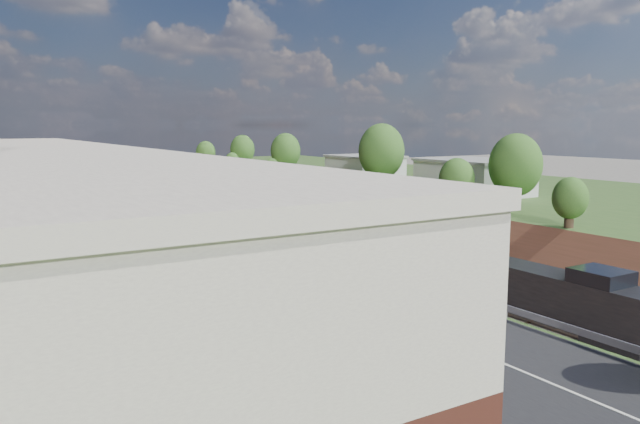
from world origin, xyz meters
TOP-DOWN VIEW (x-y plane):
  - platform_right at (33.00, 60.00)m, footprint 44.00×180.00m
  - embankment_left at (-11.00, 60.00)m, footprint 10.00×180.00m
  - embankment_right at (11.00, 60.00)m, footprint 10.00×180.00m
  - rail_left_track at (-2.60, 60.00)m, footprint 1.58×180.00m
  - rail_right_track at (2.60, 60.00)m, footprint 1.58×180.00m
  - road at (-15.50, 60.00)m, footprint 8.00×180.00m
  - guardrail at (-11.40, 59.80)m, footprint 0.10×171.00m
  - commercial_building at (-28.00, 38.00)m, footprint 14.30×62.30m
  - overpass at (0.00, 122.00)m, footprint 24.50×8.30m
  - white_building_near at (23.50, 52.00)m, footprint 9.00×12.00m
  - white_building_far at (23.00, 74.00)m, footprint 8.00×10.00m
  - tree_right_large at (17.00, 40.00)m, footprint 5.25×5.25m
  - tree_left_crest at (-11.80, 20.00)m, footprint 2.45×2.45m
  - freight_train at (2.60, 108.74)m, footprint 2.90×179.11m
  - suv at (-14.01, 30.89)m, footprint 4.19×7.41m

SIDE VIEW (x-z plane):
  - embankment_left at x=-11.00m, z-range -5.00..5.00m
  - embankment_right at x=11.00m, z-range -5.00..5.00m
  - rail_left_track at x=-2.60m, z-range 0.00..0.18m
  - rail_right_track at x=2.60m, z-range 0.00..0.18m
  - platform_right at x=33.00m, z-range 0.00..5.00m
  - freight_train at x=2.60m, z-range 0.26..4.81m
  - overpass at x=0.00m, z-range 1.22..8.62m
  - road at x=-15.50m, z-range 5.00..5.10m
  - guardrail at x=-11.40m, z-range 5.20..5.90m
  - suv at x=-14.01m, z-range 5.10..7.05m
  - white_building_far at x=23.00m, z-range 5.00..8.60m
  - white_building_near at x=23.50m, z-range 5.00..9.00m
  - tree_left_crest at x=-11.80m, z-range 5.26..8.82m
  - commercial_building at x=-28.00m, z-range 5.01..12.01m
  - tree_right_large at x=17.00m, z-range 5.58..13.19m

